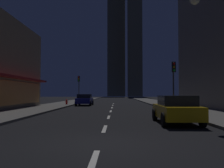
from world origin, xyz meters
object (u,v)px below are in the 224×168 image
Objects in this scene: fire_hydrant_far_left at (67,102)px; traffic_light_near_right at (174,75)px; car_parked_far at (85,100)px; traffic_light_far_left at (79,83)px; street_lamp_right at (210,26)px; car_parked_near at (176,109)px.

fire_hydrant_far_left is 0.16× the size of traffic_light_near_right.
traffic_light_far_left is (-1.90, 7.35, 2.45)m from car_parked_far.
car_parked_far is at bearing 132.83° from traffic_light_near_right.
traffic_light_near_right is at bearing 89.22° from street_lamp_right.
car_parked_far is 6.48× the size of fire_hydrant_far_left.
car_parked_near is at bearing 176.43° from street_lamp_right.
car_parked_near is at bearing -62.79° from fire_hydrant_far_left.
fire_hydrant_far_left is at bearing 117.21° from car_parked_near.
traffic_light_near_right is 0.64× the size of street_lamp_right.
street_lamp_right is at bearing -67.27° from traffic_light_far_left.
car_parked_near is 20.78m from fire_hydrant_far_left.
traffic_light_near_right reaches higher than car_parked_far.
fire_hydrant_far_left is 0.16× the size of traffic_light_far_left.
street_lamp_right reaches higher than fire_hydrant_far_left.
car_parked_far is 2.32m from fire_hydrant_far_left.
fire_hydrant_far_left is (-2.30, -0.03, -0.29)m from car_parked_far.
car_parked_near reaches higher than fire_hydrant_far_left.
car_parked_far is at bearing -75.50° from traffic_light_far_left.
traffic_light_far_left is at bearing 122.65° from traffic_light_near_right.
car_parked_near is 1.01× the size of traffic_light_far_left.
car_parked_near and car_parked_far have the same top height.
fire_hydrant_far_left is 22.22m from street_lamp_right.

